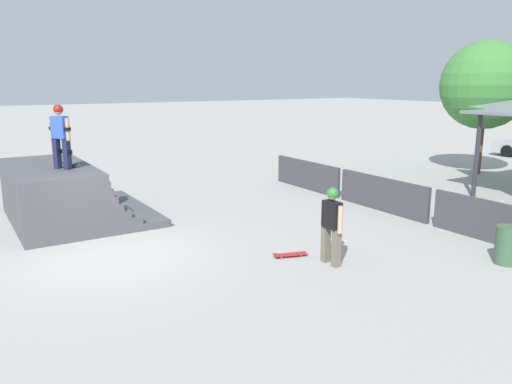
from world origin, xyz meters
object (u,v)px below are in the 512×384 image
tree_beside_pavilion (485,85)px  trash_bin (507,245)px  skateboard_on_ground (289,254)px  skater_on_deck (60,132)px  skateboard_on_deck (69,164)px  bystander_walking (332,220)px

tree_beside_pavilion → trash_bin: tree_beside_pavilion is taller
skateboard_on_ground → skater_on_deck: bearing=-36.3°
skater_on_deck → skateboard_on_deck: (-0.37, 0.24, -0.93)m
bystander_walking → tree_beside_pavilion: (-5.10, 12.68, 2.77)m
bystander_walking → skateboard_on_ground: bystander_walking is taller
trash_bin → skateboard_on_ground: bearing=-127.1°
skater_on_deck → skateboard_on_ground: skater_on_deck is taller
skateboard_on_deck → trash_bin: size_ratio=0.97×
bystander_walking → trash_bin: bystander_walking is taller
skateboard_on_deck → skateboard_on_ground: 6.80m
skateboard_on_deck → bystander_walking: same height
skater_on_deck → trash_bin: size_ratio=2.02×
skateboard_on_deck → bystander_walking: 7.62m
skateboard_on_ground → tree_beside_pavilion: bearing=-144.7°
skateboard_on_ground → tree_beside_pavilion: tree_beside_pavilion is taller
trash_bin → tree_beside_pavilion: bearing=127.4°
skater_on_deck → trash_bin: (8.08, 7.63, -2.21)m
skateboard_on_ground → bystander_walking: bearing=138.5°
skateboard_on_ground → trash_bin: (2.90, 3.83, 0.37)m
bystander_walking → tree_beside_pavilion: size_ratio=0.31×
skater_on_deck → skateboard_on_ground: (5.17, 3.80, -2.57)m
skateboard_on_deck → tree_beside_pavilion: size_ratio=0.15×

